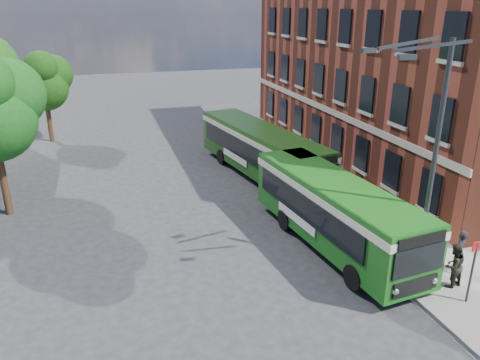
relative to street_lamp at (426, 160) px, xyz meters
name	(u,v)px	position (x,y,z in m)	size (l,w,h in m)	color
ground	(276,269)	(-4.84, 2.00, -4.79)	(120.00, 120.00, 0.00)	#2A292C
pavement	(337,182)	(2.16, 10.00, -4.72)	(6.00, 48.00, 0.15)	gray
kerb_line	(290,188)	(-0.89, 10.00, -4.79)	(0.12, 48.00, 0.01)	beige
brick_office	(411,53)	(9.16, 14.00, 2.18)	(12.10, 26.00, 14.20)	maroon
street_lamp	(426,160)	(0.00, 0.00, 0.00)	(2.96, 2.38, 9.00)	#333537
bus_stop_sign	(473,268)	(0.76, -2.20, -3.28)	(0.35, 0.08, 2.52)	#333537
bus_front	(334,208)	(-1.76, 3.13, -2.96)	(3.64, 10.34, 3.02)	#1A6018
bus_rear	(261,148)	(-1.84, 12.47, -2.96)	(4.60, 12.40, 3.02)	#1D4D14
pedestrian_a	(459,252)	(1.79, -0.46, -3.75)	(0.65, 0.43, 1.77)	black
pedestrian_b	(453,265)	(0.89, -1.21, -3.77)	(0.85, 0.66, 1.74)	black
tree_right	(44,80)	(-14.74, 24.61, -0.11)	(4.09, 3.89, 6.91)	#352113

